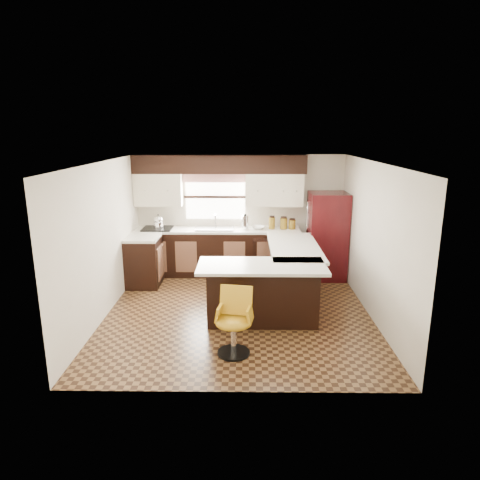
{
  "coord_description": "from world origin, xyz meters",
  "views": [
    {
      "loc": [
        0.11,
        -6.44,
        2.86
      ],
      "look_at": [
        0.02,
        0.45,
        1.09
      ],
      "focal_mm": 32.0,
      "sensor_mm": 36.0,
      "label": 1
    }
  ],
  "objects_px": {
    "peninsula_return": "(262,294)",
    "refrigerator": "(327,236)",
    "bar_chair": "(234,323)",
    "peninsula_long": "(290,273)"
  },
  "relations": [
    {
      "from": "peninsula_return",
      "to": "refrigerator",
      "type": "height_order",
      "value": "refrigerator"
    },
    {
      "from": "peninsula_return",
      "to": "bar_chair",
      "type": "distance_m",
      "value": 1.08
    },
    {
      "from": "peninsula_return",
      "to": "bar_chair",
      "type": "xyz_separation_m",
      "value": [
        -0.41,
        -1.0,
        -0.01
      ]
    },
    {
      "from": "peninsula_long",
      "to": "refrigerator",
      "type": "height_order",
      "value": "refrigerator"
    },
    {
      "from": "bar_chair",
      "to": "refrigerator",
      "type": "bearing_deg",
      "value": 69.97
    },
    {
      "from": "peninsula_long",
      "to": "bar_chair",
      "type": "bearing_deg",
      "value": -115.42
    },
    {
      "from": "peninsula_return",
      "to": "bar_chair",
      "type": "height_order",
      "value": "peninsula_return"
    },
    {
      "from": "peninsula_long",
      "to": "refrigerator",
      "type": "bearing_deg",
      "value": 53.23
    },
    {
      "from": "refrigerator",
      "to": "bar_chair",
      "type": "height_order",
      "value": "refrigerator"
    },
    {
      "from": "peninsula_long",
      "to": "peninsula_return",
      "type": "height_order",
      "value": "same"
    }
  ]
}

